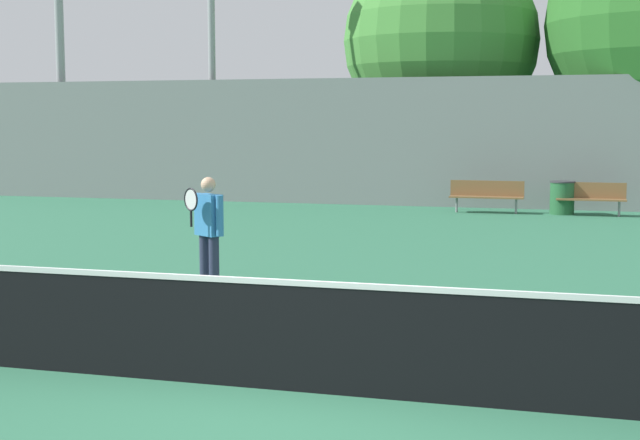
% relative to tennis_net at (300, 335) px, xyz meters
% --- Properties ---
extents(ground_plane, '(100.00, 100.00, 0.00)m').
position_rel_tennis_net_xyz_m(ground_plane, '(0.00, 0.00, -0.50)').
color(ground_plane, '#2D6B4C').
extents(tennis_net, '(11.68, 0.09, 0.99)m').
position_rel_tennis_net_xyz_m(tennis_net, '(0.00, 0.00, 0.00)').
color(tennis_net, black).
rests_on(tennis_net, ground_plane).
extents(tennis_player, '(0.55, 0.53, 1.61)m').
position_rel_tennis_net_xyz_m(tennis_player, '(-2.46, 3.85, 0.41)').
color(tennis_player, '#282D47').
rests_on(tennis_player, ground_plane).
extents(bench_courtside_near, '(1.89, 0.40, 0.83)m').
position_rel_tennis_net_xyz_m(bench_courtside_near, '(0.20, 16.01, 0.00)').
color(bench_courtside_near, brown).
rests_on(bench_courtside_near, ground_plane).
extents(bench_courtside_far, '(1.70, 0.40, 0.83)m').
position_rel_tennis_net_xyz_m(bench_courtside_far, '(2.79, 16.01, -0.00)').
color(bench_courtside_far, brown).
rests_on(bench_courtside_far, ground_plane).
extents(light_pole_center_back, '(0.90, 0.60, 9.23)m').
position_rel_tennis_net_xyz_m(light_pole_center_back, '(-8.12, 17.79, 5.21)').
color(light_pole_center_back, '#939399').
rests_on(light_pole_center_back, ground_plane).
extents(trash_bin, '(0.64, 0.64, 0.85)m').
position_rel_tennis_net_xyz_m(trash_bin, '(2.09, 16.18, -0.08)').
color(trash_bin, '#235B33').
rests_on(trash_bin, ground_plane).
extents(back_fence, '(30.63, 0.06, 3.57)m').
position_rel_tennis_net_xyz_m(back_fence, '(0.00, 17.32, 1.28)').
color(back_fence, gray).
rests_on(back_fence, ground_plane).
extents(tree_green_tall, '(6.01, 6.01, 7.83)m').
position_rel_tennis_net_xyz_m(tree_green_tall, '(-1.70, 20.74, 4.31)').
color(tree_green_tall, brown).
rests_on(tree_green_tall, ground_plane).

